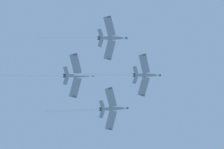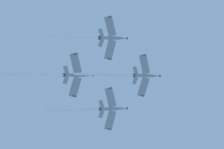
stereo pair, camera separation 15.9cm
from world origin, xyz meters
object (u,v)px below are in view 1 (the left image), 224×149
Objects in this scene: jet_lead at (129,75)px; jet_right_wing at (101,38)px; jet_left_wing at (98,109)px; jet_slot at (64,76)px.

jet_lead reaches higher than jet_right_wing.
jet_lead is at bearing -139.39° from jet_left_wing.
jet_lead is at bearing -91.68° from jet_slot.
jet_slot is (17.21, 15.99, -4.02)m from jet_right_wing.
jet_lead is 21.33m from jet_right_wing.
jet_left_wing is 0.95× the size of jet_right_wing.
jet_left_wing is 0.91× the size of jet_slot.
jet_slot is at bearing 42.89° from jet_right_wing.
jet_right_wing is at bearing -137.11° from jet_slot.
jet_right_wing is 23.83m from jet_slot.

